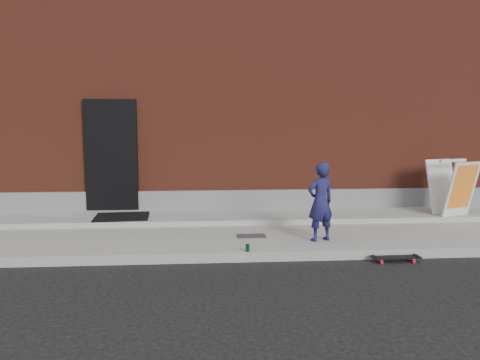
{
  "coord_description": "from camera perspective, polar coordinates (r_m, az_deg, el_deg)",
  "views": [
    {
      "loc": [
        -0.69,
        -6.69,
        2.06
      ],
      "look_at": [
        -0.14,
        0.8,
        1.13
      ],
      "focal_mm": 35.0,
      "sensor_mm": 36.0,
      "label": 1
    }
  ],
  "objects": [
    {
      "name": "utility_plate",
      "position": [
        7.92,
        1.39,
        -6.86
      ],
      "size": [
        0.48,
        0.31,
        0.01
      ],
      "primitive_type": "cube",
      "rotation": [
        0.0,
        0.0,
        0.01
      ],
      "color": "#545459",
      "rests_on": "sidewalk"
    },
    {
      "name": "child",
      "position": [
        7.64,
        9.79,
        -2.63
      ],
      "size": [
        0.54,
        0.45,
        1.28
      ],
      "primitive_type": "imported",
      "rotation": [
        0.0,
        0.0,
        3.5
      ],
      "color": "#191947",
      "rests_on": "sidewalk"
    },
    {
      "name": "ground",
      "position": [
        7.03,
        1.61,
        -9.99
      ],
      "size": [
        80.0,
        80.0,
        0.0
      ],
      "primitive_type": "plane",
      "color": "black",
      "rests_on": "ground"
    },
    {
      "name": "pizza_sign",
      "position": [
        10.05,
        24.48,
        -0.8
      ],
      "size": [
        0.87,
        0.95,
        1.1
      ],
      "color": "silver",
      "rests_on": "apron"
    },
    {
      "name": "soda_can",
      "position": [
        7.02,
        0.92,
        -8.28
      ],
      "size": [
        0.07,
        0.07,
        0.11
      ],
      "primitive_type": "cylinder",
      "rotation": [
        0.0,
        0.0,
        0.15
      ],
      "color": "#16712D",
      "rests_on": "sidewalk"
    },
    {
      "name": "sidewalk",
      "position": [
        8.45,
        0.58,
        -6.54
      ],
      "size": [
        20.0,
        3.0,
        0.15
      ],
      "primitive_type": "cube",
      "color": "gray",
      "rests_on": "ground"
    },
    {
      "name": "skateboard",
      "position": [
        7.4,
        18.46,
        -8.97
      ],
      "size": [
        0.71,
        0.19,
        0.08
      ],
      "color": "red",
      "rests_on": "ground"
    },
    {
      "name": "doormat",
      "position": [
        9.26,
        -14.19,
        -4.36
      ],
      "size": [
        1.06,
        0.89,
        0.03
      ],
      "primitive_type": "cube",
      "rotation": [
        0.0,
        0.0,
        0.07
      ],
      "color": "black",
      "rests_on": "apron"
    },
    {
      "name": "apron",
      "position": [
        9.3,
        0.12,
        -4.49
      ],
      "size": [
        20.0,
        1.2,
        0.1
      ],
      "primitive_type": "cube",
      "color": "gray",
      "rests_on": "sidewalk"
    },
    {
      "name": "building",
      "position": [
        13.71,
        -1.35,
        8.86
      ],
      "size": [
        20.0,
        8.1,
        5.0
      ],
      "color": "maroon",
      "rests_on": "ground"
    }
  ]
}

